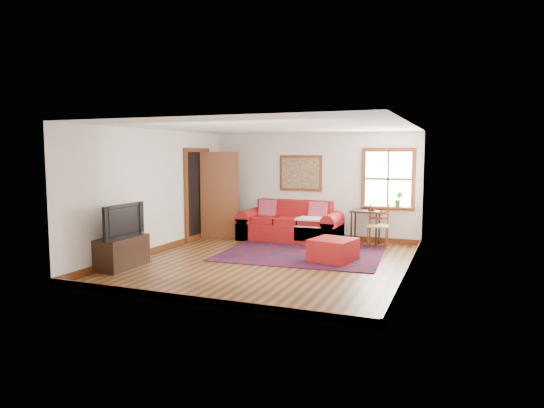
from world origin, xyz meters
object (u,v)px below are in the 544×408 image
at_px(red_ottoman, 333,250).
at_px(ladder_back_chair, 378,224).
at_px(red_leather_sofa, 291,227).
at_px(side_table, 366,216).
at_px(media_cabinet, 122,252).

bearing_deg(red_ottoman, ladder_back_chair, 84.56).
bearing_deg(red_leather_sofa, side_table, 2.92).
bearing_deg(media_cabinet, red_ottoman, 29.22).
distance_m(side_table, media_cabinet, 5.21).
bearing_deg(ladder_back_chair, red_leather_sofa, 177.79).
distance_m(red_ottoman, ladder_back_chair, 1.84).
height_order(red_ottoman, media_cabinet, media_cabinet).
distance_m(red_ottoman, media_cabinet, 3.83).
bearing_deg(media_cabinet, ladder_back_chair, 42.71).
bearing_deg(red_ottoman, side_table, 94.96).
relative_size(red_leather_sofa, ladder_back_chair, 2.49).
xyz_separation_m(side_table, media_cabinet, (-3.59, -3.76, -0.37)).
distance_m(red_leather_sofa, red_ottoman, 2.33).
bearing_deg(ladder_back_chair, side_table, 151.71).
xyz_separation_m(red_leather_sofa, ladder_back_chair, (2.03, -0.08, 0.21)).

